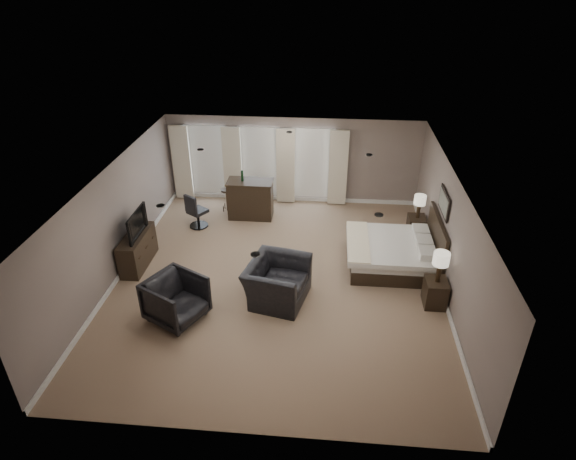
# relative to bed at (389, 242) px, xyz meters

# --- Properties ---
(room) EXTENTS (7.60, 8.60, 2.64)m
(room) POSITION_rel_bed_xyz_m (-2.58, -0.82, 0.64)
(room) COLOR #876D56
(room) RESTS_ON ground
(window_bay) EXTENTS (5.25, 0.20, 2.30)m
(window_bay) POSITION_rel_bed_xyz_m (-3.58, 3.29, 0.55)
(window_bay) COLOR silver
(window_bay) RESTS_ON room
(bed) EXTENTS (2.06, 1.97, 1.31)m
(bed) POSITION_rel_bed_xyz_m (0.00, 0.00, 0.00)
(bed) COLOR silver
(bed) RESTS_ON ground
(nightstand_near) EXTENTS (0.45, 0.56, 0.61)m
(nightstand_near) POSITION_rel_bed_xyz_m (0.89, -1.45, -0.35)
(nightstand_near) COLOR black
(nightstand_near) RESTS_ON ground
(nightstand_far) EXTENTS (0.45, 0.55, 0.60)m
(nightstand_far) POSITION_rel_bed_xyz_m (0.89, 1.45, -0.36)
(nightstand_far) COLOR black
(nightstand_far) RESTS_ON ground
(lamp_near) EXTENTS (0.34, 0.34, 0.70)m
(lamp_near) POSITION_rel_bed_xyz_m (0.89, -1.45, 0.30)
(lamp_near) COLOR beige
(lamp_near) RESTS_ON nightstand_near
(lamp_far) EXTENTS (0.31, 0.31, 0.64)m
(lamp_far) POSITION_rel_bed_xyz_m (0.89, 1.45, 0.26)
(lamp_far) COLOR beige
(lamp_far) RESTS_ON nightstand_far
(wall_art) EXTENTS (0.04, 0.96, 0.56)m
(wall_art) POSITION_rel_bed_xyz_m (1.12, 0.00, 1.09)
(wall_art) COLOR slate
(wall_art) RESTS_ON room
(dresser) EXTENTS (0.46, 1.43, 0.83)m
(dresser) POSITION_rel_bed_xyz_m (-6.03, -0.51, -0.24)
(dresser) COLOR black
(dresser) RESTS_ON ground
(tv) EXTENTS (0.63, 1.09, 0.14)m
(tv) POSITION_rel_bed_xyz_m (-6.03, -0.51, 0.25)
(tv) COLOR black
(tv) RESTS_ON dresser
(armchair_near) EXTENTS (1.19, 1.55, 1.21)m
(armchair_near) POSITION_rel_bed_xyz_m (-2.52, -1.55, -0.05)
(armchair_near) COLOR black
(armchair_near) RESTS_ON ground
(armchair_far) EXTENTS (1.34, 1.37, 1.06)m
(armchair_far) POSITION_rel_bed_xyz_m (-4.50, -2.41, -0.12)
(armchair_far) COLOR black
(armchair_far) RESTS_ON ground
(bar_counter) EXTENTS (1.30, 0.67, 1.13)m
(bar_counter) POSITION_rel_bed_xyz_m (-3.69, 2.21, -0.09)
(bar_counter) COLOR black
(bar_counter) RESTS_ON ground
(bar_stool_left) EXTENTS (0.35, 0.35, 0.69)m
(bar_stool_left) POSITION_rel_bed_xyz_m (-4.45, 2.54, -0.31)
(bar_stool_left) COLOR black
(bar_stool_left) RESTS_ON ground
(bar_stool_right) EXTENTS (0.46, 0.46, 0.78)m
(bar_stool_right) POSITION_rel_bed_xyz_m (-3.80, 2.50, -0.26)
(bar_stool_right) COLOR black
(bar_stool_right) RESTS_ON ground
(desk_chair) EXTENTS (0.71, 0.71, 1.01)m
(desk_chair) POSITION_rel_bed_xyz_m (-5.06, 1.50, -0.15)
(desk_chair) COLOR black
(desk_chair) RESTS_ON ground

